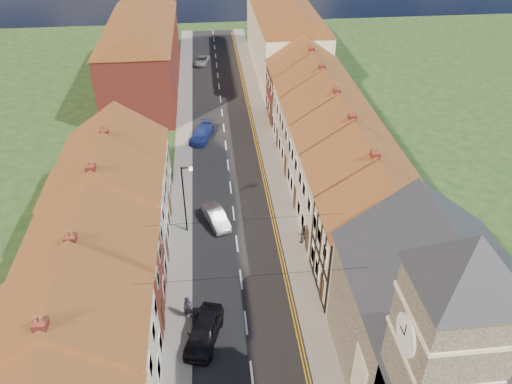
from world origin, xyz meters
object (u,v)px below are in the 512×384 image
at_px(lamppost, 185,195).
at_px(car_mid, 216,217).
at_px(church, 444,331).
at_px(pedestrian_left, 188,308).
at_px(car_near, 204,331).
at_px(car_distant, 202,61).
at_px(car_far, 202,134).
at_px(pedestrian_right, 302,234).

height_order(lamppost, car_mid, lamppost).
bearing_deg(church, car_mid, 121.82).
bearing_deg(pedestrian_left, car_mid, 59.92).
bearing_deg(car_mid, car_near, -113.99).
distance_m(church, pedestrian_left, 15.79).
distance_m(lamppost, car_mid, 3.81).
distance_m(car_near, car_distant, 49.72).
relative_size(car_near, pedestrian_left, 2.50).
bearing_deg(car_mid, lamppost, -178.41).
xyz_separation_m(car_far, pedestrian_right, (7.57, -18.12, 0.27)).
distance_m(car_far, pedestrian_left, 24.96).
relative_size(car_near, car_far, 0.98).
bearing_deg(pedestrian_right, car_mid, -26.07).
bearing_deg(church, car_far, 110.09).
xyz_separation_m(car_distant, pedestrian_left, (-1.56, -47.91, 0.47)).
distance_m(lamppost, pedestrian_left, 9.60).
xyz_separation_m(car_mid, pedestrian_left, (-2.20, -10.08, 0.38)).
bearing_deg(car_near, church, -7.95).
relative_size(car_mid, pedestrian_right, 2.37).
bearing_deg(car_mid, car_far, 75.63).
bearing_deg(car_distant, lamppost, -78.26).
bearing_deg(pedestrian_left, car_far, 69.41).
relative_size(car_distant, pedestrian_left, 2.19).
distance_m(car_far, car_distant, 22.98).
distance_m(car_mid, car_distant, 37.83).
xyz_separation_m(car_far, car_distant, (0.34, 22.98, -0.11)).
relative_size(car_mid, pedestrian_left, 2.14).
xyz_separation_m(car_near, car_mid, (1.22, 11.90, -0.13)).
height_order(lamppost, car_distant, lamppost).
relative_size(lamppost, pedestrian_right, 3.75).
distance_m(car_near, pedestrian_right, 11.64).
bearing_deg(car_near, lamppost, 112.57).
distance_m(church, lamppost, 21.38).
bearing_deg(lamppost, car_distant, 87.52).
bearing_deg(car_far, church, -52.86).
xyz_separation_m(car_distant, pedestrian_right, (7.24, -41.10, 0.38)).
relative_size(lamppost, pedestrian_left, 3.38).
xyz_separation_m(church, car_near, (-12.08, 5.61, -5.12)).
bearing_deg(car_distant, car_near, -76.46).
distance_m(church, car_mid, 21.26).
distance_m(church, car_distant, 56.76).
relative_size(lamppost, car_distant, 1.54).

